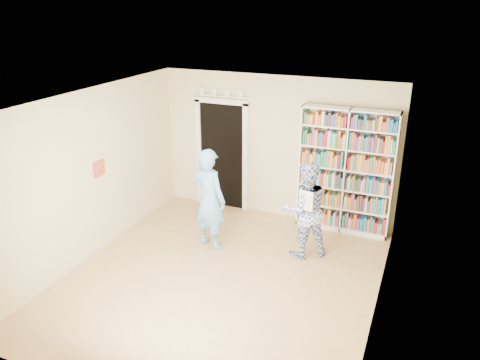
# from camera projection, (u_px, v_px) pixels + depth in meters

# --- Properties ---
(floor) EXTENTS (5.00, 5.00, 0.00)m
(floor) POSITION_uv_depth(u_px,v_px,m) (221.00, 279.00, 7.07)
(floor) COLOR #AA7F52
(floor) RESTS_ON ground
(ceiling) EXTENTS (5.00, 5.00, 0.00)m
(ceiling) POSITION_uv_depth(u_px,v_px,m) (218.00, 102.00, 6.09)
(ceiling) COLOR white
(ceiling) RESTS_ON wall_back
(wall_back) EXTENTS (4.50, 0.00, 4.50)m
(wall_back) POSITION_uv_depth(u_px,v_px,m) (276.00, 148.00, 8.73)
(wall_back) COLOR beige
(wall_back) RESTS_ON floor
(wall_left) EXTENTS (0.00, 5.00, 5.00)m
(wall_left) POSITION_uv_depth(u_px,v_px,m) (90.00, 175.00, 7.38)
(wall_left) COLOR beige
(wall_left) RESTS_ON floor
(wall_right) EXTENTS (0.00, 5.00, 5.00)m
(wall_right) POSITION_uv_depth(u_px,v_px,m) (384.00, 225.00, 5.77)
(wall_right) COLOR beige
(wall_right) RESTS_ON floor
(bookshelf) EXTENTS (1.64, 0.31, 2.25)m
(bookshelf) POSITION_uv_depth(u_px,v_px,m) (346.00, 171.00, 8.19)
(bookshelf) COLOR white
(bookshelf) RESTS_ON floor
(doorway) EXTENTS (1.10, 0.08, 2.43)m
(doorway) POSITION_uv_depth(u_px,v_px,m) (222.00, 150.00, 9.16)
(doorway) COLOR black
(doorway) RESTS_ON floor
(wall_art) EXTENTS (0.03, 0.25, 0.25)m
(wall_art) POSITION_uv_depth(u_px,v_px,m) (99.00, 169.00, 7.53)
(wall_art) COLOR maroon
(wall_art) RESTS_ON wall_left
(man_blue) EXTENTS (0.73, 0.58, 1.74)m
(man_blue) POSITION_uv_depth(u_px,v_px,m) (209.00, 199.00, 7.71)
(man_blue) COLOR #5B9DCC
(man_blue) RESTS_ON floor
(man_plaid) EXTENTS (0.99, 0.95, 1.62)m
(man_plaid) POSITION_uv_depth(u_px,v_px,m) (305.00, 210.00, 7.47)
(man_plaid) COLOR #33409E
(man_plaid) RESTS_ON floor
(paper_sheet) EXTENTS (0.23, 0.05, 0.32)m
(paper_sheet) POSITION_uv_depth(u_px,v_px,m) (306.00, 201.00, 7.12)
(paper_sheet) COLOR white
(paper_sheet) RESTS_ON man_plaid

